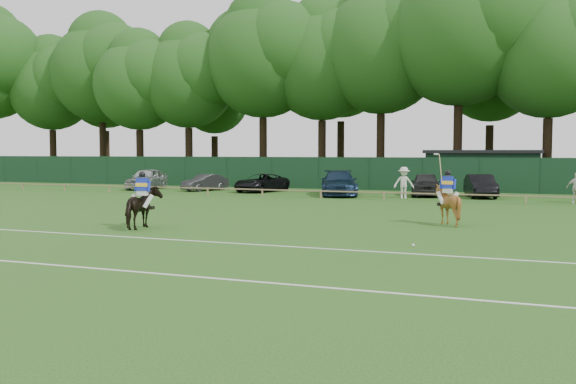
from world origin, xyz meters
The scene contains 19 objects.
ground centered at (0.00, 0.00, 0.00)m, with size 160.00×160.00×0.00m, color #1E4C14.
horse_dark centered at (-4.69, 1.16, 0.80)m, with size 0.86×1.88×1.59m, color black.
horse_chestnut centered at (5.97, 6.46, 0.81)m, with size 1.30×1.47×1.62m, color brown.
sedan_silver centered at (-18.43, 21.92, 0.82)m, with size 1.93×4.81×1.64m, color #ADAEB2.
sedan_grey centered at (-13.34, 21.90, 0.61)m, with size 1.30×3.72×1.23m, color #2F2F31.
suv_black centered at (-8.88, 22.24, 0.65)m, with size 2.17×4.70×1.31m, color black.
sedan_navy centered at (-2.63, 20.78, 0.82)m, with size 2.30×5.65×1.64m, color #13263E.
hatch_grey centered at (2.88, 22.23, 0.78)m, with size 1.83×4.55×1.55m, color #292A2C.
estate_black centered at (6.32, 22.23, 0.73)m, with size 1.54×4.42×1.45m, color black.
spectator_left centered at (1.88, 19.70, 0.98)m, with size 1.27×0.73×1.97m, color silver.
spectator_mid centered at (11.63, 19.38, 0.88)m, with size 1.03×0.43×1.76m, color silver.
rider_dark centered at (-4.69, 1.15, 1.52)m, with size 0.93×0.42×1.41m.
rider_chestnut centered at (5.96, 6.45, 1.54)m, with size 0.94×0.61×2.05m.
polo_ball centered at (5.62, 0.38, 0.04)m, with size 0.09×0.09×0.09m, color silver.
pitch_lines centered at (0.00, -3.50, 0.01)m, with size 60.00×5.10×0.01m.
pitch_rail centered at (0.00, 18.00, 0.45)m, with size 62.10×0.10×0.50m.
perimeter_fence centered at (0.00, 27.00, 1.25)m, with size 92.08×0.08×2.50m.
utility_shed centered at (6.00, 30.00, 1.54)m, with size 8.40×4.40×3.04m.
tree_row centered at (2.00, 35.00, 0.00)m, with size 96.00×12.00×21.00m, color #26561C, non-canonical shape.
Camera 1 is at (8.62, -18.32, 2.91)m, focal length 38.00 mm.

